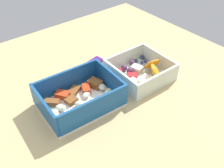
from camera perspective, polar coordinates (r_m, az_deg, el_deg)
table_surface at (r=66.67cm, az=-0.06°, el=-1.18°), size 80.00×80.00×2.00cm
pasta_container at (r=60.23cm, az=-7.02°, el=-3.09°), size 18.71×14.11×6.20cm
fruit_bowl at (r=68.24cm, az=6.45°, el=2.66°), size 14.78×14.18×5.58cm
candy_bar at (r=73.22cm, az=-4.58°, el=4.43°), size 7.34×3.74×1.20cm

